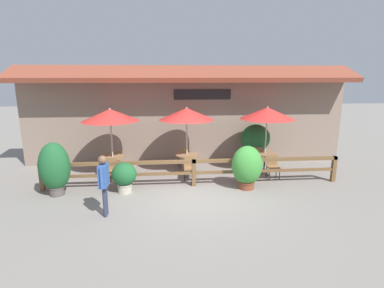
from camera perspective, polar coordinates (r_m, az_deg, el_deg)
name	(u,v)px	position (r m, az deg, el deg)	size (l,w,h in m)	color
ground_plane	(197,198)	(9.71, 0.94, -10.16)	(60.00, 60.00, 0.00)	gray
building_facade	(187,114)	(13.12, -0.90, 5.78)	(14.28, 1.49, 4.23)	gray
patio_railing	(194,167)	(10.45, 0.36, -4.38)	(10.40, 0.14, 0.95)	brown
patio_umbrella_near	(110,115)	(11.54, -15.34, 5.33)	(2.10, 2.10, 2.63)	#B7B2A8
dining_table_near	(113,160)	(11.88, -14.83, -3.05)	(0.91, 0.91, 0.77)	olive
chair_near_streetside	(111,169)	(11.30, -15.09, -4.62)	(0.46, 0.46, 0.86)	olive
chair_near_wallside	(116,159)	(12.54, -14.24, -2.83)	(0.50, 0.50, 0.86)	olive
patio_umbrella_middle	(187,114)	(11.48, -1.02, 5.75)	(2.10, 2.10, 2.63)	#B7B2A8
dining_table_middle	(187,158)	(11.83, -0.99, -2.68)	(0.91, 0.91, 0.77)	olive
chair_middle_streetside	(190,167)	(11.19, -0.45, -4.34)	(0.45, 0.45, 0.86)	olive
chair_middle_wallside	(184,156)	(12.56, -1.53, -2.39)	(0.47, 0.47, 0.86)	olive
patio_umbrella_far	(267,113)	(12.04, 14.14, 5.70)	(2.10, 2.10, 2.63)	#B7B2A8
dining_table_far	(265,157)	(12.37, 13.70, -2.36)	(0.91, 0.91, 0.77)	olive
chair_far_streetside	(273,165)	(11.76, 15.15, -3.94)	(0.44, 0.44, 0.86)	olive
chair_far_wallside	(257,155)	(13.07, 12.34, -2.08)	(0.50, 0.50, 0.86)	olive
potted_plant_corner_fern	(124,176)	(10.17, -12.79, -5.96)	(0.82, 0.74, 1.02)	#B7AD99
potted_plant_broad_leaf	(55,168)	(10.55, -24.72, -4.14)	(0.97, 0.87, 1.75)	#564C47
potted_plant_entrance_palm	(247,166)	(10.36, 10.42, -4.21)	(1.04, 0.94, 1.50)	brown
potted_plant_small_flowering	(255,140)	(13.30, 12.00, 0.84)	(1.25, 1.12, 1.74)	#564C47
pedestrian	(104,178)	(8.49, -16.48, -6.15)	(0.24, 0.61, 1.73)	#2D334C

